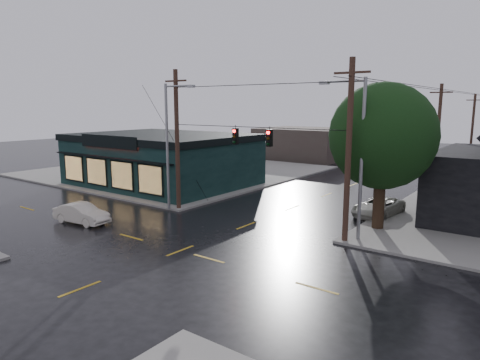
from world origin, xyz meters
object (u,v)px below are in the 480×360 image
Objects in this scene: corner_tree at (383,136)px; utility_pole_ne at (345,243)px; utility_pole_nw at (179,210)px; sedan_cream at (81,214)px; suv_silver at (378,207)px.

corner_tree is 6.86m from utility_pole_ne.
utility_pole_ne is (13.00, 0.00, 0.00)m from utility_pole_nw.
corner_tree reaches higher than sedan_cream.
corner_tree is 0.88× the size of utility_pole_nw.
suv_silver is (12.50, 7.02, 0.66)m from utility_pole_nw.
utility_pole_ne is at bearing 0.00° from utility_pole_nw.
sedan_cream is (-2.51, -6.44, 0.66)m from utility_pole_nw.
sedan_cream is (-16.14, -10.03, -5.15)m from corner_tree.
utility_pole_nw is 2.14× the size of suv_silver.
suv_silver is at bearing 108.28° from corner_tree.
utility_pole_nw reaches higher than suv_silver.
corner_tree is 6.29m from suv_silver.
utility_pole_ne is 16.81m from sedan_cream.
sedan_cream is 20.16m from suv_silver.
corner_tree reaches higher than utility_pole_nw.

